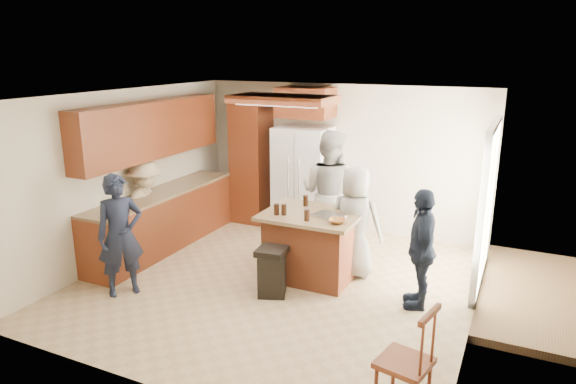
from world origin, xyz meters
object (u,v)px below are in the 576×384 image
at_px(trash_bin, 272,271).
at_px(person_behind_right, 355,222).
at_px(person_front_left, 120,235).
at_px(person_counter, 146,207).
at_px(refrigerator, 303,179).
at_px(spindle_chair, 407,363).
at_px(person_side_right, 421,249).
at_px(person_behind_left, 329,193).
at_px(kitchen_island, 311,245).

bearing_deg(trash_bin, person_behind_right, 53.41).
xyz_separation_m(person_front_left, person_counter, (-0.63, 1.23, -0.06)).
height_order(person_behind_right, person_counter, person_behind_right).
bearing_deg(refrigerator, spindle_chair, -55.69).
distance_m(person_counter, refrigerator, 2.65).
xyz_separation_m(person_behind_right, person_side_right, (1.00, -0.52, -0.03)).
bearing_deg(refrigerator, person_counter, -130.99).
relative_size(person_behind_right, person_side_right, 1.05).
height_order(person_side_right, spindle_chair, person_side_right).
bearing_deg(person_behind_right, person_front_left, 34.37).
relative_size(person_behind_left, kitchen_island, 1.50).
bearing_deg(person_side_right, spindle_chair, -4.91).
bearing_deg(refrigerator, trash_bin, -75.33).
xyz_separation_m(person_counter, refrigerator, (1.73, 1.99, 0.17)).
distance_m(person_behind_right, kitchen_island, 0.67).
bearing_deg(person_counter, person_side_right, -96.29).
height_order(person_behind_left, refrigerator, person_behind_left).
distance_m(person_side_right, refrigerator, 3.10).
bearing_deg(person_behind_left, person_side_right, 150.99).
distance_m(refrigerator, kitchen_island, 2.02).
xyz_separation_m(kitchen_island, spindle_chair, (1.78, -2.16, -0.02)).
distance_m(person_counter, kitchen_island, 2.65).
distance_m(person_behind_left, kitchen_island, 1.06).
height_order(person_side_right, refrigerator, refrigerator).
bearing_deg(spindle_chair, person_behind_left, 121.33).
bearing_deg(person_side_right, person_counter, -102.62).
bearing_deg(spindle_chair, kitchen_island, 129.51).
xyz_separation_m(person_behind_left, spindle_chair, (1.89, -3.10, -0.50)).
bearing_deg(person_side_right, person_front_left, -83.22).
bearing_deg(kitchen_island, person_front_left, -143.79).
xyz_separation_m(person_behind_left, person_counter, (-2.52, -1.17, -0.23)).
bearing_deg(kitchen_island, person_counter, -174.96).
relative_size(refrigerator, spindle_chair, 1.81).
relative_size(person_behind_right, refrigerator, 0.86).
xyz_separation_m(refrigerator, trash_bin, (0.64, -2.46, -0.58)).
distance_m(person_front_left, kitchen_island, 2.50).
xyz_separation_m(person_counter, trash_bin, (2.38, -0.46, -0.41)).
bearing_deg(trash_bin, person_side_right, 15.76).
relative_size(person_side_right, spindle_chair, 1.50).
bearing_deg(person_side_right, refrigerator, -142.35).
bearing_deg(person_side_right, kitchen_island, -110.64).
relative_size(person_behind_left, person_side_right, 1.29).
bearing_deg(person_side_right, trash_bin, -87.30).
distance_m(person_counter, spindle_chair, 4.82).
height_order(person_behind_left, kitchen_island, person_behind_left).
relative_size(person_behind_right, trash_bin, 2.47).
distance_m(refrigerator, trash_bin, 2.61).
height_order(person_front_left, spindle_chair, person_front_left).
xyz_separation_m(person_front_left, person_behind_right, (2.50, 1.78, -0.01)).
height_order(person_front_left, trash_bin, person_front_left).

